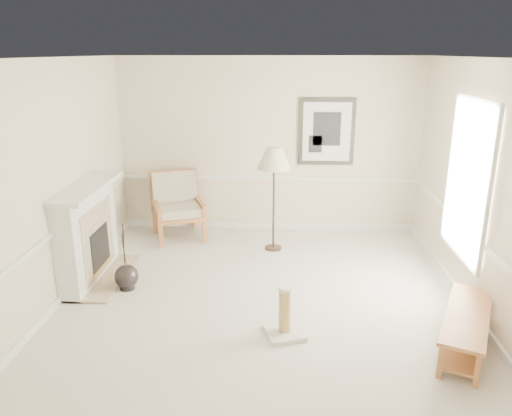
% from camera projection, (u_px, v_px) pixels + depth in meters
% --- Properties ---
extents(ground, '(5.50, 5.50, 0.00)m').
position_uv_depth(ground, '(262.00, 303.00, 6.16)').
color(ground, silver).
rests_on(ground, ground).
extents(room, '(5.04, 5.54, 2.92)m').
position_uv_depth(room, '(275.00, 153.00, 5.66)').
color(room, beige).
rests_on(room, ground).
extents(fireplace, '(0.64, 1.64, 1.31)m').
position_uv_depth(fireplace, '(88.00, 234.00, 6.65)').
color(fireplace, white).
rests_on(fireplace, ground).
extents(floor_vase, '(0.31, 0.31, 0.91)m').
position_uv_depth(floor_vase, '(126.00, 277.00, 6.47)').
color(floor_vase, black).
rests_on(floor_vase, ground).
extents(armchair, '(1.06, 1.09, 1.07)m').
position_uv_depth(armchair, '(177.00, 202.00, 8.25)').
color(armchair, '#A46A35').
rests_on(armchair, ground).
extents(floor_lamp, '(0.62, 0.62, 1.61)m').
position_uv_depth(floor_lamp, '(274.00, 161.00, 7.41)').
color(floor_lamp, black).
rests_on(floor_lamp, ground).
extents(bench, '(0.95, 1.45, 0.40)m').
position_uv_depth(bench, '(466.00, 325.00, 5.14)').
color(bench, '#A46A35').
rests_on(bench, ground).
extents(scratching_post, '(0.51, 0.51, 0.57)m').
position_uv_depth(scratching_post, '(285.00, 320.00, 5.41)').
color(scratching_post, white).
rests_on(scratching_post, ground).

